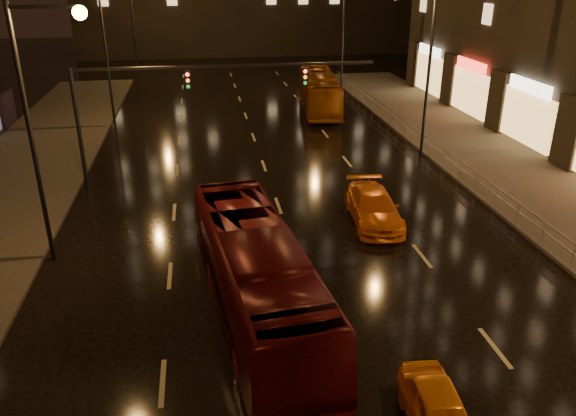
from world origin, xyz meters
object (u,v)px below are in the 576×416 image
Objects in this scene: taxi_far at (374,207)px; bus_curb at (319,92)px; taxi_near at (440,415)px; bus_red at (256,275)px.

bus_curb is at bearing 89.53° from taxi_far.
taxi_far is at bearing 85.19° from taxi_near.
taxi_far is (6.01, 6.57, -0.83)m from bus_red.
bus_red is at bearing -99.32° from bus_curb.
bus_red is 1.04× the size of bus_curb.
bus_curb reaches higher than taxi_far.
bus_red reaches higher than bus_curb.
bus_red is 29.11m from bus_curb.
bus_red is at bearing 128.25° from taxi_near.
taxi_far is at bearing 40.98° from bus_red.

